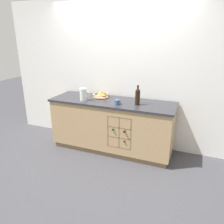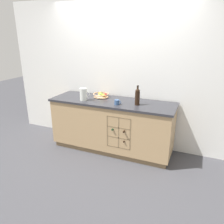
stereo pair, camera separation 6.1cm
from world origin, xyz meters
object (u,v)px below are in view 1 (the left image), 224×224
(standing_wine_bottle, at_px, (138,96))
(white_pitcher, at_px, (83,94))
(fruit_bowl, at_px, (101,95))
(ceramic_mug, at_px, (117,102))

(standing_wine_bottle, bearing_deg, white_pitcher, -173.59)
(fruit_bowl, distance_m, ceramic_mug, 0.51)
(fruit_bowl, distance_m, white_pitcher, 0.35)
(fruit_bowl, relative_size, standing_wine_bottle, 0.90)
(white_pitcher, height_order, standing_wine_bottle, standing_wine_bottle)
(white_pitcher, height_order, ceramic_mug, white_pitcher)
(white_pitcher, xyz_separation_m, standing_wine_bottle, (0.90, 0.10, 0.03))
(white_pitcher, relative_size, ceramic_mug, 1.82)
(ceramic_mug, height_order, standing_wine_bottle, standing_wine_bottle)
(fruit_bowl, xyz_separation_m, standing_wine_bottle, (0.71, -0.18, 0.10))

